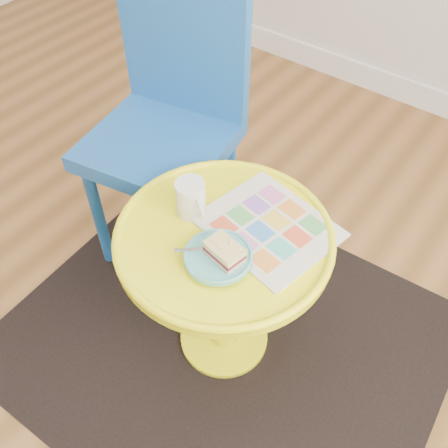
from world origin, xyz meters
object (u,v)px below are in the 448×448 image
Objects in this scene: side_table at (224,270)px; plate at (218,257)px; newspaper at (268,227)px; mug at (191,198)px; chair at (170,116)px.

side_table is 3.38× the size of plate.
newspaper is 0.21m from mug.
chair is (-0.41, 0.27, 0.16)m from side_table.
chair is 0.52m from newspaper.
chair reaches higher than newspaper.
plate is (0.04, -0.07, 0.16)m from side_table.
side_table is 0.52m from chair.
mug is (-0.19, -0.07, 0.05)m from newspaper.
newspaper is at bearing 77.74° from plate.
mug is at bearing 150.44° from plate.
chair is 2.99× the size of newspaper.
chair is at bearing 170.34° from newspaper.
side_table is at bearing 117.63° from plate.
chair reaches higher than plate.
mug is (0.30, -0.26, 0.04)m from chair.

